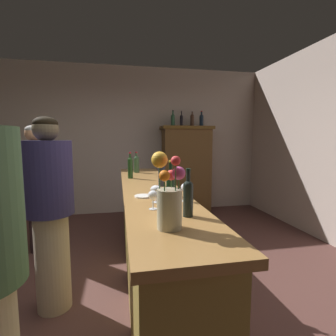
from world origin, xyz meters
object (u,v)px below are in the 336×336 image
(flower_arrangement, at_px, (169,197))
(display_bottle_center, at_px, (192,120))
(patron_tall, at_px, (36,182))
(cheese_plate, at_px, (143,196))
(wine_bottle_malbec, at_px, (136,163))
(wine_bottle_chardonnay, at_px, (171,181))
(display_bottle_midright, at_px, (201,120))
(wine_bottle_syrah, at_px, (188,196))
(wine_glass_rear, at_px, (156,190))
(display_cabinet, at_px, (186,168))
(wine_glass_mid, at_px, (185,189))
(display_bottle_left, at_px, (173,119))
(patron_in_grey, at_px, (50,207))
(wine_bottle_riesling, at_px, (130,167))
(wine_glass_front, at_px, (153,196))
(wine_bottle_merlot, at_px, (162,173))
(bar_counter, at_px, (151,235))

(flower_arrangement, bearing_deg, display_bottle_center, 71.57)
(display_bottle_center, distance_m, patron_tall, 2.96)
(cheese_plate, bearing_deg, wine_bottle_malbec, 87.92)
(wine_bottle_chardonnay, bearing_deg, display_bottle_center, 70.04)
(display_bottle_midright, bearing_deg, wine_bottle_syrah, -109.89)
(cheese_plate, distance_m, display_bottle_midright, 3.24)
(wine_bottle_syrah, distance_m, display_bottle_midright, 3.63)
(wine_bottle_syrah, height_order, display_bottle_center, display_bottle_center)
(flower_arrangement, bearing_deg, display_bottle_midright, 68.83)
(display_bottle_midright, bearing_deg, wine_bottle_malbec, -137.84)
(wine_bottle_syrah, height_order, wine_glass_rear, wine_bottle_syrah)
(display_cabinet, relative_size, wine_glass_mid, 12.42)
(wine_bottle_malbec, bearing_deg, display_bottle_left, 57.34)
(flower_arrangement, xyz_separation_m, patron_in_grey, (-0.83, 0.95, -0.27))
(wine_bottle_malbec, distance_m, wine_bottle_riesling, 0.53)
(wine_bottle_riesling, bearing_deg, wine_glass_mid, -73.81)
(wine_glass_front, distance_m, patron_tall, 2.24)
(display_bottle_midright, bearing_deg, wine_bottle_merlot, -117.14)
(patron_in_grey, relative_size, patron_tall, 1.00)
(flower_arrangement, bearing_deg, bar_counter, 87.57)
(wine_glass_front, relative_size, patron_tall, 0.08)
(patron_tall, bearing_deg, display_bottle_left, 86.06)
(display_bottle_left, bearing_deg, display_cabinet, 0.00)
(display_cabinet, xyz_separation_m, wine_glass_mid, (-0.83, -2.98, 0.20))
(wine_bottle_merlot, xyz_separation_m, flower_arrangement, (-0.17, -1.19, 0.03))
(display_bottle_center, relative_size, patron_tall, 0.17)
(wine_glass_rear, distance_m, display_bottle_center, 3.29)
(wine_bottle_chardonnay, distance_m, patron_tall, 2.08)
(wine_bottle_malbec, xyz_separation_m, wine_bottle_chardonnay, (0.17, -1.54, -0.00))
(bar_counter, relative_size, display_cabinet, 1.83)
(patron_tall, bearing_deg, wine_glass_front, -1.51)
(bar_counter, xyz_separation_m, wine_glass_mid, (0.19, -0.62, 0.59))
(wine_bottle_riesling, relative_size, cheese_plate, 2.22)
(wine_bottle_merlot, height_order, patron_in_grey, patron_in_grey)
(wine_glass_front, bearing_deg, wine_bottle_riesling, 93.46)
(wine_bottle_riesling, bearing_deg, patron_in_grey, -131.15)
(display_cabinet, relative_size, patron_in_grey, 1.04)
(display_bottle_left, bearing_deg, wine_glass_rear, -104.63)
(flower_arrangement, xyz_separation_m, patron_tall, (-1.30, 2.21, -0.25))
(wine_bottle_riesling, relative_size, wine_bottle_merlot, 1.06)
(wine_glass_front, relative_size, wine_glass_rear, 0.99)
(wine_glass_rear, bearing_deg, cheese_plate, 110.54)
(wine_bottle_malbec, height_order, wine_glass_rear, wine_bottle_malbec)
(display_cabinet, height_order, display_bottle_left, display_bottle_left)
(bar_counter, height_order, wine_bottle_riesling, wine_bottle_riesling)
(wine_bottle_merlot, bearing_deg, display_bottle_left, 75.09)
(wine_bottle_malbec, height_order, cheese_plate, wine_bottle_malbec)
(wine_bottle_riesling, height_order, wine_glass_front, wine_bottle_riesling)
(wine_bottle_riesling, height_order, display_bottle_midright, display_bottle_midright)
(wine_bottle_syrah, distance_m, patron_in_grey, 1.27)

